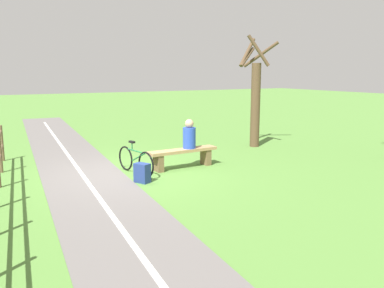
% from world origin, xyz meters
% --- Properties ---
extents(ground_plane, '(80.00, 80.00, 0.00)m').
position_xyz_m(ground_plane, '(0.00, 0.00, 0.00)').
color(ground_plane, '#548438').
extents(paved_path, '(4.45, 36.05, 0.02)m').
position_xyz_m(paved_path, '(1.35, 4.00, 0.01)').
color(paved_path, '#66605E').
rests_on(paved_path, ground_plane).
extents(path_centre_line, '(2.31, 31.93, 0.00)m').
position_xyz_m(path_centre_line, '(1.35, 4.00, 0.02)').
color(path_centre_line, silver).
rests_on(path_centre_line, paved_path).
extents(bench, '(1.99, 0.49, 0.52)m').
position_xyz_m(bench, '(-1.55, 0.10, 0.36)').
color(bench, '#A88456').
rests_on(bench, ground_plane).
extents(person_seated, '(0.36, 0.36, 0.79)m').
position_xyz_m(person_seated, '(-1.75, 0.09, 0.87)').
color(person_seated, '#2847B7').
rests_on(person_seated, bench).
extents(bicycle, '(0.37, 1.58, 0.83)m').
position_xyz_m(bicycle, '(-0.20, 0.08, 0.35)').
color(bicycle, black).
rests_on(bicycle, ground_plane).
extents(backpack, '(0.38, 0.42, 0.46)m').
position_xyz_m(backpack, '(-0.06, 0.92, 0.22)').
color(backpack, navy).
rests_on(backpack, ground_plane).
extents(tree_near_bench, '(1.44, 1.42, 3.77)m').
position_xyz_m(tree_near_bench, '(-5.19, -1.54, 1.73)').
color(tree_near_bench, brown).
rests_on(tree_near_bench, ground_plane).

